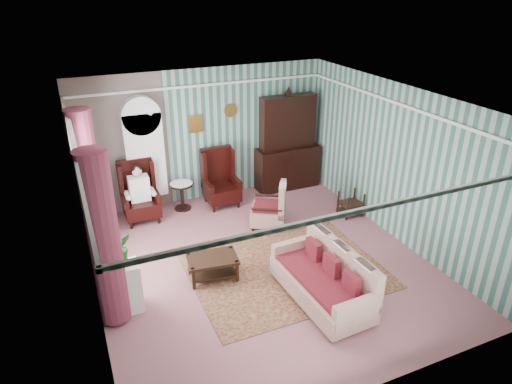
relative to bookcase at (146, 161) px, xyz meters
name	(u,v)px	position (x,y,z in m)	size (l,w,h in m)	color
floor	(261,263)	(1.35, -2.84, -1.12)	(6.00, 6.00, 0.00)	#97585D
room_shell	(221,159)	(0.73, -2.66, 0.89)	(5.53, 6.02, 2.91)	#37645A
bookcase	(146,161)	(0.00, 0.00, 0.00)	(0.80, 0.28, 2.24)	white
dresser_hutch	(288,140)	(3.25, -0.12, 0.06)	(1.50, 0.56, 2.36)	black
wingback_left	(140,193)	(-0.25, -0.39, -0.50)	(0.76, 0.80, 1.25)	black
wingback_right	(221,179)	(1.50, -0.39, -0.50)	(0.76, 0.80, 1.25)	black
seated_woman	(140,194)	(-0.25, -0.39, -0.53)	(0.44, 0.40, 1.18)	silver
round_side_table	(182,196)	(0.65, -0.24, -0.82)	(0.50, 0.50, 0.60)	black
nest_table	(351,203)	(3.82, -1.94, -0.85)	(0.45, 0.38, 0.54)	black
plant_stand	(122,289)	(-1.05, -3.14, -0.72)	(0.55, 0.35, 0.80)	white
rug	(284,268)	(1.65, -3.14, -1.11)	(3.20, 2.60, 0.01)	#521B21
sofa	(322,272)	(1.78, -4.13, -0.58)	(1.85, 1.08, 1.07)	#B4AF8B
floral_armchair	(268,206)	(2.05, -1.63, -0.68)	(0.74, 0.82, 0.87)	#BCB192
coffee_table	(213,268)	(0.44, -2.90, -0.92)	(0.82, 0.54, 0.40)	black
potted_plant_a	(111,257)	(-1.13, -3.19, -0.10)	(0.39, 0.34, 0.44)	#244E18
potted_plant_b	(123,247)	(-0.94, -3.01, -0.10)	(0.24, 0.19, 0.44)	#234917
potted_plant_c	(112,256)	(-1.11, -3.13, -0.14)	(0.20, 0.20, 0.36)	#1C4816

